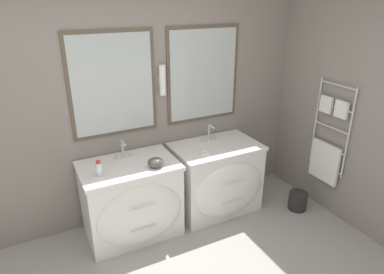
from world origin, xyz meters
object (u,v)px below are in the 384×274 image
at_px(waste_bin, 298,200).
at_px(amenity_bowl, 156,162).
at_px(vanity_left, 132,200).
at_px(toiletry_bottle, 99,169).
at_px(vanity_right, 217,178).

bearing_deg(waste_bin, amenity_bowl, 169.31).
relative_size(vanity_left, amenity_bowl, 6.25).
height_order(vanity_left, toiletry_bottle, toiletry_bottle).
bearing_deg(vanity_left, toiletry_bottle, -168.13).
bearing_deg(waste_bin, vanity_right, 152.76).
distance_m(vanity_right, toiletry_bottle, 1.39).
distance_m(vanity_left, vanity_right, 1.01).
relative_size(toiletry_bottle, amenity_bowl, 1.01).
bearing_deg(vanity_left, vanity_right, 0.00).
height_order(vanity_right, toiletry_bottle, toiletry_bottle).
bearing_deg(amenity_bowl, vanity_left, 150.09).
height_order(vanity_right, waste_bin, vanity_right).
distance_m(toiletry_bottle, waste_bin, 2.32).
bearing_deg(waste_bin, vanity_left, 166.75).
bearing_deg(vanity_right, vanity_left, 180.00).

